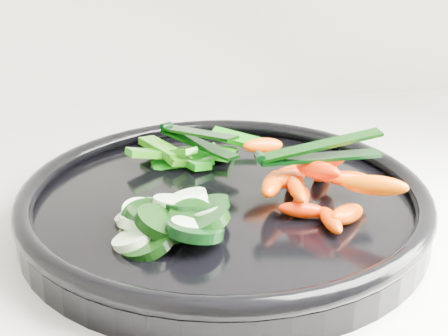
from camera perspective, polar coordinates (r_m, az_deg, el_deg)
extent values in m
cylinder|color=black|center=(0.58, 0.00, -3.87)|extent=(0.47, 0.47, 0.02)
torus|color=black|center=(0.57, 0.00, -2.22)|extent=(0.47, 0.47, 0.02)
cylinder|color=black|center=(0.50, -7.03, -6.81)|extent=(0.06, 0.06, 0.03)
cylinder|color=#D7F4C3|center=(0.50, -8.23, -6.49)|extent=(0.04, 0.04, 0.02)
cylinder|color=black|center=(0.53, -6.70, -4.80)|extent=(0.06, 0.06, 0.03)
cylinder|color=#D8F9C7|center=(0.52, -7.97, -5.13)|extent=(0.04, 0.04, 0.02)
cylinder|color=black|center=(0.53, -6.95, -4.75)|extent=(0.06, 0.06, 0.03)
cylinder|color=#B6D2A8|center=(0.54, -7.54, -4.21)|extent=(0.04, 0.04, 0.02)
cylinder|color=black|center=(0.54, -4.13, -4.13)|extent=(0.06, 0.06, 0.03)
cylinder|color=#CBECBD|center=(0.56, -5.62, -3.24)|extent=(0.04, 0.04, 0.02)
cylinder|color=black|center=(0.53, -6.08, -4.92)|extent=(0.07, 0.06, 0.02)
cylinder|color=#D9EDBE|center=(0.55, -7.13, -3.83)|extent=(0.04, 0.04, 0.01)
cylinder|color=black|center=(0.54, -6.75, -4.35)|extent=(0.05, 0.05, 0.02)
cylinder|color=#DAEDBD|center=(0.54, -6.96, -4.16)|extent=(0.04, 0.04, 0.02)
cylinder|color=black|center=(0.52, -7.50, -5.15)|extent=(0.05, 0.05, 0.02)
cylinder|color=#DEF6C5|center=(0.54, -8.34, -4.34)|extent=(0.04, 0.04, 0.02)
cylinder|color=black|center=(0.50, -2.03, -4.92)|extent=(0.06, 0.07, 0.03)
cylinder|color=beige|center=(0.52, -1.60, -4.05)|extent=(0.04, 0.04, 0.02)
cylinder|color=black|center=(0.53, -3.52, -3.48)|extent=(0.05, 0.05, 0.02)
cylinder|color=beige|center=(0.53, -4.73, -3.26)|extent=(0.05, 0.05, 0.02)
cylinder|color=black|center=(0.50, -5.68, -5.04)|extent=(0.06, 0.06, 0.03)
cylinder|color=beige|center=(0.50, -6.57, -5.17)|extent=(0.04, 0.04, 0.02)
cylinder|color=black|center=(0.51, -3.02, -4.60)|extent=(0.05, 0.05, 0.03)
cylinder|color=#DBF7C5|center=(0.52, -2.82, -3.95)|extent=(0.04, 0.04, 0.02)
cylinder|color=black|center=(0.53, -1.80, -3.50)|extent=(0.06, 0.06, 0.02)
cylinder|color=#E1F5C4|center=(0.54, -3.41, -2.94)|extent=(0.05, 0.05, 0.02)
cylinder|color=black|center=(0.49, -2.63, -5.71)|extent=(0.06, 0.06, 0.02)
cylinder|color=#CFEEBE|center=(0.50, -3.19, -5.32)|extent=(0.04, 0.04, 0.02)
ellipsoid|color=#F63000|center=(0.55, 7.03, -3.05)|extent=(0.03, 0.04, 0.02)
ellipsoid|color=#E34300|center=(0.54, 7.21, -3.83)|extent=(0.05, 0.02, 0.02)
ellipsoid|color=#FF5900|center=(0.52, 9.73, -4.73)|extent=(0.02, 0.04, 0.02)
ellipsoid|color=#FF2600|center=(0.59, 6.38, -1.36)|extent=(0.03, 0.05, 0.03)
ellipsoid|color=#E95A00|center=(0.54, 11.20, -4.15)|extent=(0.05, 0.05, 0.03)
ellipsoid|color=#DD3A00|center=(0.58, 6.65, -1.68)|extent=(0.03, 0.05, 0.02)
ellipsoid|color=red|center=(0.62, 8.95, -0.28)|extent=(0.04, 0.05, 0.03)
ellipsoid|color=#EA5B00|center=(0.61, 6.78, -0.26)|extent=(0.03, 0.05, 0.02)
ellipsoid|color=#F33B00|center=(0.55, 4.46, -1.45)|extent=(0.04, 0.06, 0.02)
ellipsoid|color=#E75A00|center=(0.58, 9.53, -0.37)|extent=(0.04, 0.06, 0.03)
ellipsoid|color=#FE4300|center=(0.57, 6.06, -0.43)|extent=(0.04, 0.03, 0.02)
ellipsoid|color=#E55000|center=(0.54, 6.63, -1.94)|extent=(0.01, 0.04, 0.02)
ellipsoid|color=#ED5E00|center=(0.56, 5.69, -1.08)|extent=(0.05, 0.04, 0.02)
ellipsoid|color=#DF4B00|center=(0.57, 11.31, -0.95)|extent=(0.05, 0.02, 0.02)
ellipsoid|color=#E63400|center=(0.55, 8.60, -0.19)|extent=(0.04, 0.05, 0.03)
ellipsoid|color=#FF6000|center=(0.60, 3.59, 2.06)|extent=(0.05, 0.03, 0.02)
ellipsoid|color=#F86200|center=(0.56, 8.84, 0.51)|extent=(0.05, 0.02, 0.02)
ellipsoid|color=#DD5600|center=(0.53, 13.59, -1.55)|extent=(0.06, 0.05, 0.03)
cube|color=#156D0A|center=(0.65, -1.75, 0.97)|extent=(0.02, 0.05, 0.02)
cube|color=#176009|center=(0.65, -2.92, 0.76)|extent=(0.06, 0.05, 0.03)
cube|color=#106F0A|center=(0.66, 0.07, 1.33)|extent=(0.04, 0.06, 0.02)
cube|color=#186E0A|center=(0.64, -2.98, 0.59)|extent=(0.04, 0.05, 0.02)
cube|color=#09670D|center=(0.65, -3.51, 0.74)|extent=(0.07, 0.03, 0.02)
cube|color=#1A730A|center=(0.69, -6.07, 2.00)|extent=(0.04, 0.04, 0.01)
cube|color=#25750B|center=(0.66, -4.58, 1.17)|extent=(0.02, 0.06, 0.03)
cube|color=#1D6109|center=(0.64, -4.49, 1.49)|extent=(0.04, 0.05, 0.02)
cube|color=#186509|center=(0.64, -6.70, 1.31)|extent=(0.05, 0.04, 0.02)
cube|color=#1E6709|center=(0.65, -5.74, 1.83)|extent=(0.05, 0.06, 0.01)
cube|color=#16740B|center=(0.68, 1.09, 2.74)|extent=(0.06, 0.04, 0.02)
cylinder|color=black|center=(0.54, 3.30, 0.98)|extent=(0.01, 0.01, 0.01)
cube|color=black|center=(0.55, 8.79, 0.97)|extent=(0.11, 0.02, 0.00)
cube|color=black|center=(0.55, 8.87, 2.08)|extent=(0.11, 0.02, 0.02)
cylinder|color=black|center=(0.69, -5.30, 3.84)|extent=(0.01, 0.01, 0.01)
cube|color=black|center=(0.65, -2.38, 2.28)|extent=(0.07, 0.10, 0.00)
cube|color=black|center=(0.64, -2.40, 3.23)|extent=(0.07, 0.10, 0.02)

